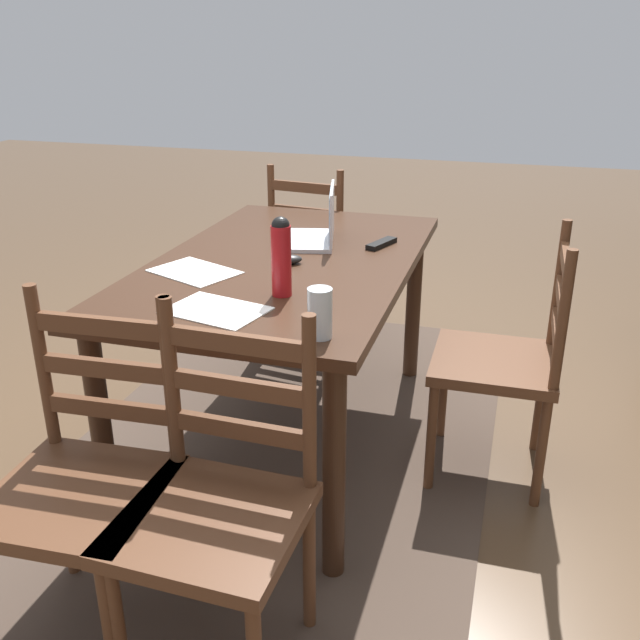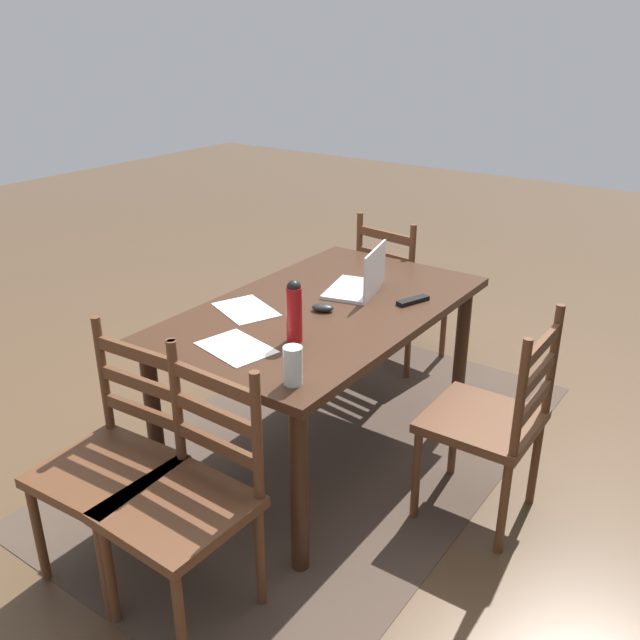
{
  "view_description": "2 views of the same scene",
  "coord_description": "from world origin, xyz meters",
  "px_view_note": "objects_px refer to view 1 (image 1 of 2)",
  "views": [
    {
      "loc": [
        2.4,
        0.84,
        1.57
      ],
      "look_at": [
        -0.11,
        0.11,
        0.5
      ],
      "focal_mm": 39.43,
      "sensor_mm": 36.0,
      "label": 1
    },
    {
      "loc": [
        2.37,
        1.65,
        1.95
      ],
      "look_at": [
        -0.14,
        -0.12,
        0.63
      ],
      "focal_mm": 38.34,
      "sensor_mm": 36.0,
      "label": 2
    }
  ],
  "objects_px": {
    "computer_mouse": "(289,259)",
    "chair_left_near": "(318,253)",
    "chair_right_far": "(218,509)",
    "tv_remote": "(382,244)",
    "water_bottle": "(281,255)",
    "drinking_glass": "(320,313)",
    "chair_right_near": "(86,483)",
    "laptop": "(317,228)",
    "chair_far_head": "(506,361)",
    "dining_table": "(286,283)"
  },
  "relations": [
    {
      "from": "computer_mouse",
      "to": "chair_left_near",
      "type": "bearing_deg",
      "value": 170.03
    },
    {
      "from": "chair_right_far",
      "to": "tv_remote",
      "type": "relative_size",
      "value": 5.59
    },
    {
      "from": "water_bottle",
      "to": "computer_mouse",
      "type": "height_order",
      "value": "water_bottle"
    },
    {
      "from": "drinking_glass",
      "to": "chair_right_near",
      "type": "bearing_deg",
      "value": -51.31
    },
    {
      "from": "chair_right_near",
      "to": "chair_left_near",
      "type": "relative_size",
      "value": 1.0
    },
    {
      "from": "laptop",
      "to": "computer_mouse",
      "type": "height_order",
      "value": "laptop"
    },
    {
      "from": "chair_right_near",
      "to": "chair_far_head",
      "type": "distance_m",
      "value": 1.5
    },
    {
      "from": "chair_far_head",
      "to": "chair_left_near",
      "type": "distance_m",
      "value": 1.5
    },
    {
      "from": "water_bottle",
      "to": "computer_mouse",
      "type": "bearing_deg",
      "value": -164.93
    },
    {
      "from": "chair_right_near",
      "to": "chair_far_head",
      "type": "xyz_separation_m",
      "value": [
        -1.08,
        1.03,
        0.0
      ]
    },
    {
      "from": "chair_left_near",
      "to": "tv_remote",
      "type": "relative_size",
      "value": 5.59
    },
    {
      "from": "chair_right_near",
      "to": "tv_remote",
      "type": "height_order",
      "value": "chair_right_near"
    },
    {
      "from": "dining_table",
      "to": "laptop",
      "type": "distance_m",
      "value": 0.3
    },
    {
      "from": "dining_table",
      "to": "tv_remote",
      "type": "relative_size",
      "value": 9.34
    },
    {
      "from": "dining_table",
      "to": "computer_mouse",
      "type": "distance_m",
      "value": 0.13
    },
    {
      "from": "laptop",
      "to": "tv_remote",
      "type": "bearing_deg",
      "value": 94.92
    },
    {
      "from": "chair_far_head",
      "to": "dining_table",
      "type": "bearing_deg",
      "value": -89.97
    },
    {
      "from": "chair_far_head",
      "to": "drinking_glass",
      "type": "bearing_deg",
      "value": -37.47
    },
    {
      "from": "laptop",
      "to": "dining_table",
      "type": "bearing_deg",
      "value": -11.49
    },
    {
      "from": "computer_mouse",
      "to": "chair_far_head",
      "type": "bearing_deg",
      "value": 72.41
    },
    {
      "from": "laptop",
      "to": "tv_remote",
      "type": "height_order",
      "value": "laptop"
    },
    {
      "from": "water_bottle",
      "to": "drinking_glass",
      "type": "xyz_separation_m",
      "value": [
        0.29,
        0.21,
        -0.06
      ]
    },
    {
      "from": "dining_table",
      "to": "laptop",
      "type": "bearing_deg",
      "value": 168.51
    },
    {
      "from": "dining_table",
      "to": "chair_right_near",
      "type": "distance_m",
      "value": 1.12
    },
    {
      "from": "chair_far_head",
      "to": "drinking_glass",
      "type": "xyz_separation_m",
      "value": [
        0.66,
        -0.51,
        0.38
      ]
    },
    {
      "from": "chair_far_head",
      "to": "chair_right_far",
      "type": "relative_size",
      "value": 1.0
    },
    {
      "from": "computer_mouse",
      "to": "tv_remote",
      "type": "distance_m",
      "value": 0.43
    },
    {
      "from": "chair_far_head",
      "to": "chair_right_far",
      "type": "bearing_deg",
      "value": -31.07
    },
    {
      "from": "chair_right_near",
      "to": "laptop",
      "type": "distance_m",
      "value": 1.41
    },
    {
      "from": "drinking_glass",
      "to": "chair_right_far",
      "type": "bearing_deg",
      "value": -18.88
    },
    {
      "from": "chair_right_near",
      "to": "chair_far_head",
      "type": "height_order",
      "value": "same"
    },
    {
      "from": "chair_right_far",
      "to": "drinking_glass",
      "type": "xyz_separation_m",
      "value": [
        -0.42,
        0.14,
        0.38
      ]
    },
    {
      "from": "dining_table",
      "to": "chair_far_head",
      "type": "xyz_separation_m",
      "value": [
        -0.0,
        0.84,
        -0.22
      ]
    },
    {
      "from": "chair_right_far",
      "to": "laptop",
      "type": "height_order",
      "value": "laptop"
    },
    {
      "from": "water_bottle",
      "to": "drinking_glass",
      "type": "relative_size",
      "value": 1.8
    },
    {
      "from": "chair_far_head",
      "to": "tv_remote",
      "type": "xyz_separation_m",
      "value": [
        -0.27,
        -0.53,
        0.32
      ]
    },
    {
      "from": "tv_remote",
      "to": "computer_mouse",
      "type": "bearing_deg",
      "value": -110.78
    },
    {
      "from": "drinking_glass",
      "to": "computer_mouse",
      "type": "bearing_deg",
      "value": -153.87
    },
    {
      "from": "chair_right_far",
      "to": "tv_remote",
      "type": "bearing_deg",
      "value": 174.77
    },
    {
      "from": "chair_right_near",
      "to": "chair_right_far",
      "type": "relative_size",
      "value": 1.0
    },
    {
      "from": "chair_far_head",
      "to": "chair_left_near",
      "type": "relative_size",
      "value": 1.0
    },
    {
      "from": "drinking_glass",
      "to": "dining_table",
      "type": "bearing_deg",
      "value": -153.4
    },
    {
      "from": "chair_far_head",
      "to": "laptop",
      "type": "distance_m",
      "value": 0.91
    },
    {
      "from": "laptop",
      "to": "drinking_glass",
      "type": "relative_size",
      "value": 2.52
    },
    {
      "from": "chair_right_near",
      "to": "chair_left_near",
      "type": "height_order",
      "value": "same"
    },
    {
      "from": "dining_table",
      "to": "water_bottle",
      "type": "bearing_deg",
      "value": 17.61
    },
    {
      "from": "chair_right_far",
      "to": "chair_right_near",
      "type": "bearing_deg",
      "value": -89.99
    },
    {
      "from": "drinking_glass",
      "to": "computer_mouse",
      "type": "relative_size",
      "value": 1.44
    },
    {
      "from": "chair_left_near",
      "to": "water_bottle",
      "type": "xyz_separation_m",
      "value": [
        1.46,
        0.31,
        0.45
      ]
    },
    {
      "from": "dining_table",
      "to": "chair_far_head",
      "type": "relative_size",
      "value": 1.67
    }
  ]
}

